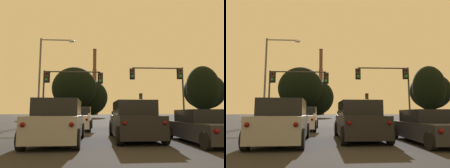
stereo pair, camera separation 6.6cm
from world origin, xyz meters
The scene contains 14 objects.
sedan_right_lane_second centered at (2.97, 7.70, 0.67)m, with size 2.04×4.73×1.43m.
suv_left_lane_second centered at (-3.32, 8.03, 0.90)m, with size 2.27×4.97×1.86m.
suv_center_lane_second centered at (0.13, 9.09, 0.90)m, with size 2.23×4.95×1.86m.
pickup_truck_left_lane_front centered at (-3.24, 15.79, 0.80)m, with size 2.24×5.53×1.82m.
sedan_center_lane_front centered at (0.25, 16.30, 0.67)m, with size 2.16×4.77×1.43m.
traffic_light_far_right centered at (7.25, 44.14, 3.65)m, with size 0.78×0.50×5.55m.
traffic_light_overhead_right centered at (5.63, 21.58, 4.84)m, with size 6.05×0.50×6.31m.
traffic_light_overhead_left centered at (-5.38, 21.62, 4.48)m, with size 6.49×0.50×5.81m.
street_lamp centered at (-7.51, 21.88, 5.80)m, with size 3.80×0.36×9.48m.
smokestack centered at (-5.97, 165.52, 20.18)m, with size 5.82×5.82×51.47m.
treeline_center_left centered at (-8.52, 57.94, 8.05)m, with size 12.13×10.91×13.85m.
treeline_right_mid centered at (29.08, 60.48, 7.68)m, with size 11.95×10.75×12.97m.
treeline_center_right centered at (27.17, 57.36, 8.26)m, with size 9.17×8.25×14.51m.
treeline_far_left centered at (-4.75, 63.19, 5.95)m, with size 10.90×9.81×11.23m.
Camera 1 is at (-1.52, -1.72, 1.26)m, focal length 35.00 mm.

